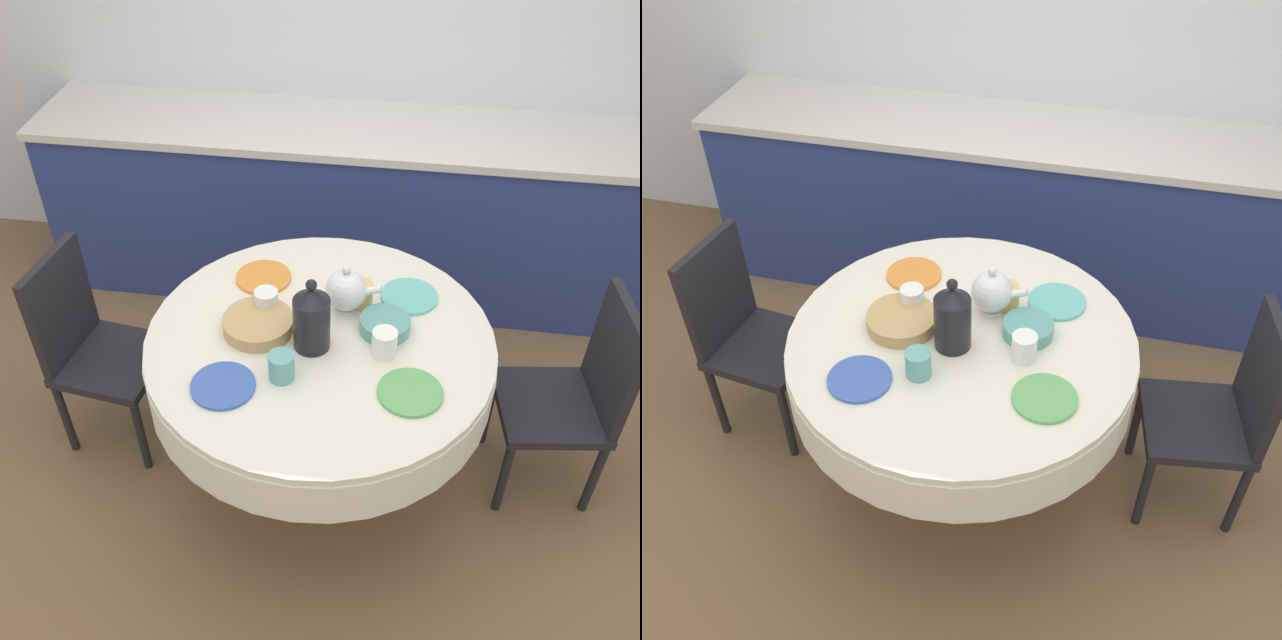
{
  "view_description": "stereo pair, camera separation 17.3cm",
  "coord_description": "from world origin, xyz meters",
  "views": [
    {
      "loc": [
        0.28,
        -1.86,
        2.5
      ],
      "look_at": [
        0.0,
        0.0,
        0.86
      ],
      "focal_mm": 40.0,
      "sensor_mm": 36.0,
      "label": 1
    },
    {
      "loc": [
        0.44,
        -1.83,
        2.5
      ],
      "look_at": [
        0.0,
        0.0,
        0.86
      ],
      "focal_mm": 40.0,
      "sensor_mm": 36.0,
      "label": 2
    }
  ],
  "objects": [
    {
      "name": "coffee_carafe",
      "position": [
        -0.02,
        -0.05,
        0.9
      ],
      "size": [
        0.13,
        0.13,
        0.29
      ],
      "color": "black",
      "rests_on": "dining_table"
    },
    {
      "name": "plate_near_left",
      "position": [
        -0.28,
        -0.29,
        0.79
      ],
      "size": [
        0.22,
        0.22,
        0.01
      ],
      "primitive_type": "cylinder",
      "color": "#3856AD",
      "rests_on": "dining_table"
    },
    {
      "name": "teapot",
      "position": [
        0.07,
        0.17,
        0.87
      ],
      "size": [
        0.21,
        0.15,
        0.2
      ],
      "color": "white",
      "rests_on": "dining_table"
    },
    {
      "name": "fruit_bowl",
      "position": [
        0.23,
        0.07,
        0.81
      ],
      "size": [
        0.18,
        0.18,
        0.05
      ],
      "primitive_type": "cylinder",
      "color": "#569993",
      "rests_on": "dining_table"
    },
    {
      "name": "wall_back",
      "position": [
        0.0,
        1.69,
        1.3
      ],
      "size": [
        7.0,
        0.05,
        2.6
      ],
      "color": "silver",
      "rests_on": "ground_plane"
    },
    {
      "name": "cup_far_left",
      "position": [
        -0.21,
        0.1,
        0.83
      ],
      "size": [
        0.09,
        0.09,
        0.1
      ],
      "primitive_type": "cylinder",
      "color": "white",
      "rests_on": "dining_table"
    },
    {
      "name": "chair_right",
      "position": [
        -0.97,
        0.13,
        0.5
      ],
      "size": [
        0.45,
        0.45,
        0.91
      ],
      "rotation": [
        0.0,
        0.0,
        -1.7
      ],
      "color": "black",
      "rests_on": "ground_plane"
    },
    {
      "name": "bread_basket",
      "position": [
        -0.23,
        0.01,
        0.81
      ],
      "size": [
        0.26,
        0.26,
        0.05
      ],
      "primitive_type": "cylinder",
      "color": "tan",
      "rests_on": "dining_table"
    },
    {
      "name": "chair_left",
      "position": [
        0.97,
        0.13,
        0.5
      ],
      "size": [
        0.45,
        0.45,
        0.91
      ],
      "rotation": [
        0.0,
        0.0,
        -4.57
      ],
      "color": "black",
      "rests_on": "ground_plane"
    },
    {
      "name": "plate_far_left",
      "position": [
        -0.27,
        0.3,
        0.79
      ],
      "size": [
        0.22,
        0.22,
        0.01
      ],
      "primitive_type": "cylinder",
      "color": "orange",
      "rests_on": "dining_table"
    },
    {
      "name": "cup_near_left",
      "position": [
        -0.1,
        -0.22,
        0.83
      ],
      "size": [
        0.09,
        0.09,
        0.1
      ],
      "primitive_type": "cylinder",
      "color": "#5BA39E",
      "rests_on": "dining_table"
    },
    {
      "name": "cup_near_right",
      "position": [
        0.23,
        -0.05,
        0.83
      ],
      "size": [
        0.09,
        0.09,
        0.1
      ],
      "primitive_type": "cylinder",
      "color": "white",
      "rests_on": "dining_table"
    },
    {
      "name": "plate_far_right",
      "position": [
        0.3,
        0.27,
        0.79
      ],
      "size": [
        0.22,
        0.22,
        0.01
      ],
      "primitive_type": "cylinder",
      "color": "#60BCB7",
      "rests_on": "dining_table"
    },
    {
      "name": "ground_plane",
      "position": [
        0.0,
        0.0,
        0.0
      ],
      "size": [
        12.0,
        12.0,
        0.0
      ],
      "primitive_type": "plane",
      "color": "brown"
    },
    {
      "name": "cup_far_right",
      "position": [
        0.12,
        0.2,
        0.83
      ],
      "size": [
        0.09,
        0.09,
        0.1
      ],
      "primitive_type": "cylinder",
      "color": "#DBB766",
      "rests_on": "dining_table"
    },
    {
      "name": "dining_table",
      "position": [
        0.0,
        0.0,
        0.65
      ],
      "size": [
        1.26,
        1.26,
        0.78
      ],
      "color": "brown",
      "rests_on": "ground_plane"
    },
    {
      "name": "plate_near_right",
      "position": [
        0.33,
        -0.23,
        0.79
      ],
      "size": [
        0.22,
        0.22,
        0.01
      ],
      "primitive_type": "cylinder",
      "color": "#5BA85B",
      "rests_on": "dining_table"
    },
    {
      "name": "kitchen_counter",
      "position": [
        0.0,
        1.35,
        0.47
      ],
      "size": [
        3.24,
        0.64,
        0.94
      ],
      "color": "navy",
      "rests_on": "ground_plane"
    }
  ]
}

